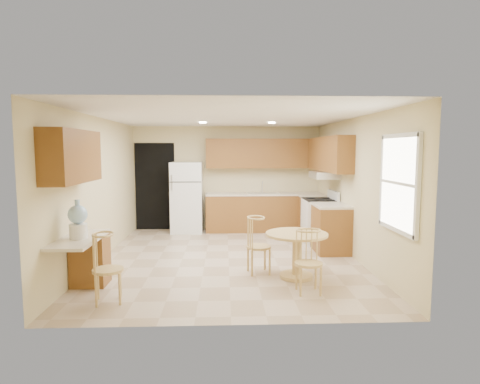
{
  "coord_description": "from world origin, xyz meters",
  "views": [
    {
      "loc": [
        -0.07,
        -7.01,
        1.93
      ],
      "look_at": [
        0.22,
        0.3,
        1.17
      ],
      "focal_mm": 30.0,
      "sensor_mm": 36.0,
      "label": 1
    }
  ],
  "objects_px": {
    "stove": "(320,220)",
    "water_crock": "(78,221)",
    "chair_table_a": "(259,241)",
    "dining_table": "(296,248)",
    "chair_desk": "(106,263)",
    "chair_table_b": "(310,257)",
    "refrigerator": "(187,197)"
  },
  "relations": [
    {
      "from": "chair_table_a",
      "to": "stove",
      "type": "bearing_deg",
      "value": 136.1
    },
    {
      "from": "refrigerator",
      "to": "water_crock",
      "type": "xyz_separation_m",
      "value": [
        -1.05,
        -4.13,
        0.18
      ]
    },
    {
      "from": "chair_table_a",
      "to": "chair_table_b",
      "type": "xyz_separation_m",
      "value": [
        0.6,
        -0.9,
        -0.02
      ]
    },
    {
      "from": "stove",
      "to": "chair_desk",
      "type": "bearing_deg",
      "value": -136.74
    },
    {
      "from": "chair_desk",
      "to": "chair_table_a",
      "type": "bearing_deg",
      "value": 106.25
    },
    {
      "from": "stove",
      "to": "chair_desk",
      "type": "relative_size",
      "value": 1.24
    },
    {
      "from": "stove",
      "to": "chair_table_b",
      "type": "xyz_separation_m",
      "value": [
        -0.86,
        -3.04,
        0.05
      ]
    },
    {
      "from": "chair_desk",
      "to": "water_crock",
      "type": "height_order",
      "value": "water_crock"
    },
    {
      "from": "stove",
      "to": "refrigerator",
      "type": "bearing_deg",
      "value": 157.01
    },
    {
      "from": "stove",
      "to": "dining_table",
      "type": "relative_size",
      "value": 1.17
    },
    {
      "from": "dining_table",
      "to": "chair_table_a",
      "type": "bearing_deg",
      "value": 163.29
    },
    {
      "from": "chair_table_b",
      "to": "water_crock",
      "type": "xyz_separation_m",
      "value": [
        -3.06,
        0.12,
        0.48
      ]
    },
    {
      "from": "stove",
      "to": "water_crock",
      "type": "distance_m",
      "value": 4.92
    },
    {
      "from": "stove",
      "to": "dining_table",
      "type": "xyz_separation_m",
      "value": [
        -0.91,
        -2.3,
        -0.02
      ]
    },
    {
      "from": "chair_desk",
      "to": "dining_table",
      "type": "bearing_deg",
      "value": 97.58
    },
    {
      "from": "stove",
      "to": "water_crock",
      "type": "height_order",
      "value": "water_crock"
    },
    {
      "from": "dining_table",
      "to": "chair_table_b",
      "type": "bearing_deg",
      "value": -86.09
    },
    {
      "from": "refrigerator",
      "to": "water_crock",
      "type": "height_order",
      "value": "refrigerator"
    },
    {
      "from": "dining_table",
      "to": "chair_table_b",
      "type": "xyz_separation_m",
      "value": [
        0.05,
        -0.73,
        0.07
      ]
    },
    {
      "from": "chair_table_b",
      "to": "chair_desk",
      "type": "distance_m",
      "value": 2.62
    },
    {
      "from": "dining_table",
      "to": "water_crock",
      "type": "bearing_deg",
      "value": -168.61
    },
    {
      "from": "stove",
      "to": "water_crock",
      "type": "xyz_separation_m",
      "value": [
        -3.92,
        -2.91,
        0.53
      ]
    },
    {
      "from": "chair_table_a",
      "to": "water_crock",
      "type": "height_order",
      "value": "water_crock"
    },
    {
      "from": "stove",
      "to": "chair_table_a",
      "type": "xyz_separation_m",
      "value": [
        -1.46,
        -2.14,
        0.07
      ]
    },
    {
      "from": "dining_table",
      "to": "stove",
      "type": "bearing_deg",
      "value": 68.44
    },
    {
      "from": "chair_table_a",
      "to": "dining_table",
      "type": "bearing_deg",
      "value": 63.71
    },
    {
      "from": "stove",
      "to": "chair_table_a",
      "type": "bearing_deg",
      "value": -124.32
    },
    {
      "from": "chair_desk",
      "to": "chair_table_b",
      "type": "bearing_deg",
      "value": 82.06
    },
    {
      "from": "chair_table_b",
      "to": "chair_table_a",
      "type": "bearing_deg",
      "value": -57.47
    },
    {
      "from": "dining_table",
      "to": "water_crock",
      "type": "distance_m",
      "value": 3.12
    },
    {
      "from": "dining_table",
      "to": "chair_desk",
      "type": "distance_m",
      "value": 2.74
    },
    {
      "from": "water_crock",
      "to": "chair_table_a",
      "type": "bearing_deg",
      "value": 17.41
    }
  ]
}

